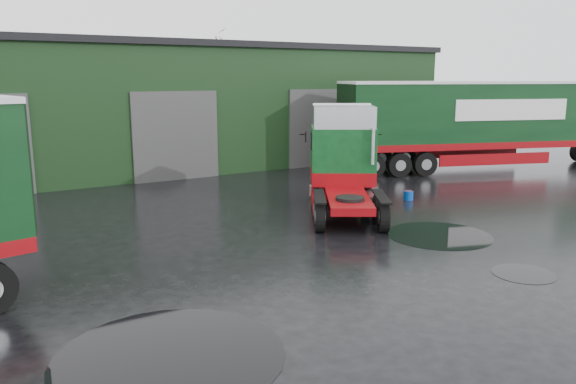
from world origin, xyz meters
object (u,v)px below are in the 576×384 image
object	(u,v)px
lorry_right	(470,126)
hero_tractor	(346,162)
wash_bucket	(408,195)
tree_back_b	(202,88)
warehouse	(136,105)

from	to	relation	value
lorry_right	hero_tractor	bearing A→B (deg)	-49.13
hero_tractor	lorry_right	distance (m)	11.97
lorry_right	wash_bucket	world-z (taller)	lorry_right
wash_bucket	tree_back_b	distance (m)	25.08
lorry_right	wash_bucket	distance (m)	8.65
hero_tractor	lorry_right	size ratio (longest dim) A/B	0.35
hero_tractor	wash_bucket	world-z (taller)	hero_tractor
warehouse	lorry_right	size ratio (longest dim) A/B	1.91
tree_back_b	lorry_right	bearing A→B (deg)	-75.11
lorry_right	warehouse	bearing A→B (deg)	-110.23
warehouse	tree_back_b	size ratio (longest dim) A/B	4.32
warehouse	hero_tractor	size ratio (longest dim) A/B	5.49
hero_tractor	wash_bucket	bearing A→B (deg)	43.64
tree_back_b	warehouse	bearing A→B (deg)	-128.66
wash_bucket	warehouse	bearing A→B (deg)	112.37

